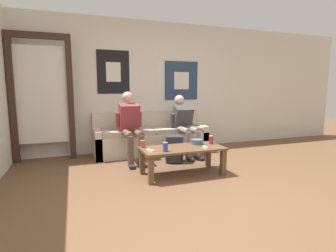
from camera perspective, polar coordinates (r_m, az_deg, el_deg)
The scene contains 14 objects.
ground_plane at distance 3.07m, azimuth 7.63°, elevation -15.71°, with size 18.00×18.00×0.00m, color brown.
wall_back at distance 5.29m, azimuth -5.60°, elevation 8.50°, with size 10.00×0.07×2.55m.
door_frame at distance 4.93m, azimuth -25.78°, elevation 6.87°, with size 1.00×0.10×2.15m.
couch at distance 5.09m, azimuth -3.70°, elevation -2.70°, with size 2.15×0.65×0.80m.
coffee_table at distance 3.79m, azimuth 3.16°, elevation -5.68°, with size 1.19×0.56×0.40m.
person_seated_adult at distance 4.57m, azimuth -8.18°, elevation 0.47°, with size 0.47×0.90×1.19m.
person_seated_teen at distance 4.92m, azimuth 3.62°, elevation 0.80°, with size 0.47×0.93×1.12m.
backpack at distance 4.46m, azimuth 1.33°, elevation -5.13°, with size 0.35×0.35×0.45m.
ceramic_bowl at distance 4.00m, azimuth 6.32°, elevation -3.34°, with size 0.19×0.19×0.08m.
pillar_candle at distance 3.77m, azimuth -5.51°, elevation -3.88°, with size 0.07×0.07×0.12m.
drink_can_blue at distance 3.51m, azimuth -0.57°, elevation -4.60°, with size 0.07×0.07×0.12m.
drink_can_red at distance 4.04m, azimuth 9.36°, elevation -3.00°, with size 0.07×0.07×0.12m.
game_controller_near_left at distance 3.55m, azimuth -3.87°, elevation -5.29°, with size 0.08×0.15×0.03m.
game_controller_near_right at distance 3.75m, azimuth 8.10°, elevation -4.63°, with size 0.06×0.15×0.03m.
Camera 1 is at (-1.32, -2.48, 1.23)m, focal length 28.00 mm.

